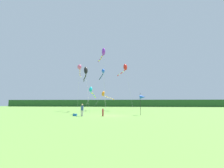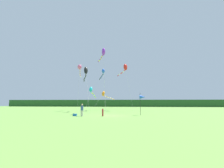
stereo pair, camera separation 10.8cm
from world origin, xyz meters
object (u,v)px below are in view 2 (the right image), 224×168
at_px(kite_black, 86,72).
at_px(banner_flag_pole, 142,97).
at_px(kite_red, 125,68).
at_px(kite_orange, 104,94).
at_px(person_child, 103,112).
at_px(kite_cyan, 92,91).
at_px(cooler_box, 75,115).
at_px(kite_rainbow, 80,68).
at_px(kite_purple, 103,53).
at_px(kite_blue, 103,72).
at_px(person_adult, 82,109).

bearing_deg(kite_black, banner_flag_pole, -31.04).
xyz_separation_m(kite_red, kite_orange, (-5.74, 2.83, -6.58)).
relative_size(person_child, kite_cyan, 0.12).
xyz_separation_m(kite_cyan, kite_orange, (2.64, 3.78, -0.71)).
xyz_separation_m(kite_red, kite_cyan, (-8.39, -0.95, -5.88)).
bearing_deg(cooler_box, kite_black, 97.38).
bearing_deg(kite_cyan, kite_rainbow, -148.13).
distance_m(kite_purple, kite_orange, 14.60).
xyz_separation_m(cooler_box, kite_blue, (1.82, 14.31, 9.41)).
bearing_deg(kite_orange, person_adult, -91.38).
xyz_separation_m(banner_flag_pole, kite_black, (-11.51, 6.93, 5.87)).
relative_size(person_child, cooler_box, 2.12).
height_order(banner_flag_pole, kite_blue, kite_blue).
height_order(kite_blue, kite_orange, kite_blue).
height_order(cooler_box, kite_cyan, kite_cyan).
bearing_deg(banner_flag_pole, person_adult, -163.04).
relative_size(person_adult, cooler_box, 3.20).
distance_m(cooler_box, banner_flag_pole, 10.92).
distance_m(kite_blue, kite_cyan, 5.47).
bearing_deg(kite_black, kite_orange, 71.71).
xyz_separation_m(kite_red, kite_black, (-8.58, -5.77, -2.04)).
height_order(cooler_box, kite_red, kite_red).
height_order(cooler_box, banner_flag_pole, banner_flag_pole).
height_order(person_adult, cooler_box, person_adult).
bearing_deg(kite_black, kite_blue, 58.39).
relative_size(person_child, banner_flag_pole, 0.34).
bearing_deg(kite_red, kite_blue, -171.39).
height_order(kite_blue, kite_cyan, kite_blue).
xyz_separation_m(cooler_box, kite_red, (7.37, 15.15, 10.61)).
bearing_deg(kite_blue, person_adult, -92.47).
bearing_deg(kite_rainbow, kite_black, -52.31).
height_order(person_adult, kite_rainbow, kite_rainbow).
xyz_separation_m(kite_purple, kite_orange, (-1.69, 12.45, -7.45)).
relative_size(kite_rainbow, kite_orange, 1.71).
relative_size(kite_red, kite_orange, 1.81).
relative_size(cooler_box, kite_red, 0.05).
bearing_deg(kite_orange, kite_cyan, -124.99).
relative_size(person_adult, kite_rainbow, 0.16).
relative_size(banner_flag_pole, kite_cyan, 0.35).
distance_m(person_adult, banner_flag_pole, 9.71).
relative_size(person_adult, kite_black, 0.18).
bearing_deg(kite_cyan, kite_purple, -63.46).
relative_size(cooler_box, kite_cyan, 0.06).
bearing_deg(kite_red, kite_purple, -112.88).
bearing_deg(kite_rainbow, kite_cyan, 31.87).
bearing_deg(cooler_box, person_child, 0.35).
bearing_deg(kite_purple, cooler_box, -120.91).
relative_size(person_adult, kite_cyan, 0.18).
height_order(kite_red, kite_rainbow, kite_red).
distance_m(person_child, kite_orange, 18.48).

